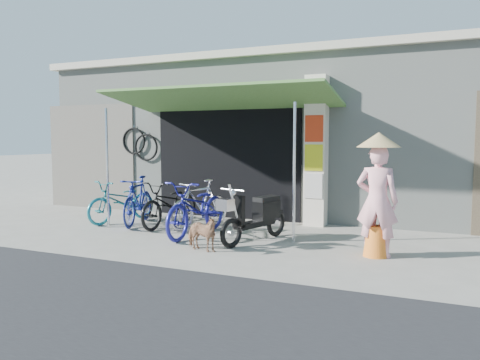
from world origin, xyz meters
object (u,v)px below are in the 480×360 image
at_px(street_dog, 201,233).
at_px(moped, 256,216).
at_px(bike_blue, 138,201).
at_px(bike_silver, 200,204).
at_px(bike_black, 171,204).
at_px(bike_navy, 198,208).
at_px(nun, 377,196).
at_px(bike_teal, 122,201).

relative_size(street_dog, moped, 0.40).
bearing_deg(moped, bike_blue, -173.23).
relative_size(bike_silver, street_dog, 2.42).
xyz_separation_m(bike_black, moped, (2.08, -0.63, -0.02)).
bearing_deg(bike_navy, bike_blue, 166.11).
bearing_deg(nun, street_dog, 17.37).
bearing_deg(street_dog, moped, -15.28).
distance_m(bike_blue, bike_silver, 1.36).
bearing_deg(bike_navy, bike_silver, 117.03).
relative_size(bike_blue, nun, 0.89).
bearing_deg(bike_black, bike_blue, -167.42).
bearing_deg(bike_blue, bike_silver, -10.09).
bearing_deg(moped, nun, 11.00).
height_order(bike_teal, bike_silver, bike_silver).
bearing_deg(bike_silver, bike_blue, -157.42).
xyz_separation_m(bike_blue, nun, (4.80, -0.76, 0.41)).
xyz_separation_m(bike_black, street_dog, (1.54, -1.60, -0.18)).
bearing_deg(bike_black, bike_teal, -176.38).
relative_size(bike_blue, bike_silver, 1.04).
height_order(bike_black, street_dog, bike_black).
xyz_separation_m(street_dog, nun, (2.55, 0.74, 0.63)).
xyz_separation_m(bike_blue, moped, (2.80, -0.53, -0.06)).
xyz_separation_m(bike_blue, bike_black, (0.71, 0.09, -0.04)).
relative_size(bike_navy, moped, 1.17).
bearing_deg(moped, bike_navy, -165.02).
distance_m(bike_blue, moped, 2.85).
xyz_separation_m(bike_navy, street_dog, (0.61, -1.02, -0.23)).
distance_m(bike_teal, bike_blue, 0.51).
bearing_deg(bike_teal, nun, 5.13).
bearing_deg(bike_navy, nun, -2.65).
bearing_deg(bike_blue, moped, -26.94).
distance_m(bike_silver, moped, 1.60).
bearing_deg(bike_navy, moped, -0.12).
height_order(bike_teal, bike_black, bike_black).
bearing_deg(nun, bike_navy, -3.86).
relative_size(bike_teal, nun, 0.92).
bearing_deg(bike_navy, street_dog, -56.63).
height_order(bike_black, bike_navy, bike_navy).
xyz_separation_m(bike_teal, moped, (3.29, -0.66, -0.01)).
distance_m(moped, nun, 2.07).
height_order(bike_blue, bike_black, bike_blue).
bearing_deg(street_dog, bike_navy, 45.12).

